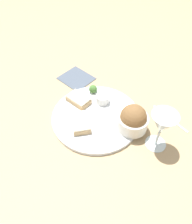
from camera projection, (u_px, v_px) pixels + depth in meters
name	position (u px, v px, depth m)	size (l,w,h in m)	color
ground_plane	(96.00, 118.00, 0.82)	(4.00, 4.00, 0.00)	tan
dinner_plate	(96.00, 117.00, 0.81)	(0.33, 0.33, 0.01)	silver
salad_bowl	(133.00, 119.00, 0.74)	(0.11, 0.11, 0.10)	silver
sauce_ramekin	(102.00, 98.00, 0.84)	(0.05, 0.05, 0.03)	white
cheese_toast_near	(81.00, 123.00, 0.77)	(0.11, 0.10, 0.03)	tan
cheese_toast_far	(78.00, 99.00, 0.85)	(0.10, 0.07, 0.03)	tan
wine_glass	(162.00, 125.00, 0.67)	(0.08, 0.08, 0.15)	silver
garnish	(93.00, 89.00, 0.88)	(0.03, 0.03, 0.03)	#477533
napkin	(76.00, 78.00, 0.97)	(0.15, 0.14, 0.01)	#4C5666
fork	(170.00, 118.00, 0.82)	(0.16, 0.01, 0.01)	silver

